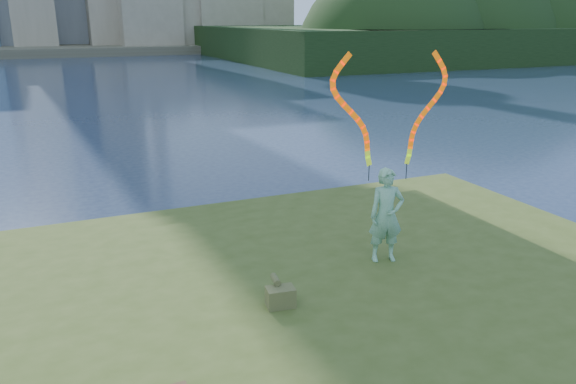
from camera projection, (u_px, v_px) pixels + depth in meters
name	position (u px, v px, depth m)	size (l,w,h in m)	color
ground	(200.00, 355.00, 9.04)	(320.00, 320.00, 0.00)	#1B2843
far_shore	(51.00, 47.00, 92.13)	(320.00, 40.00, 1.20)	#514B3B
wooded_hill	(485.00, 53.00, 84.08)	(78.00, 50.00, 63.00)	black
woman_with_ribbons	(388.00, 189.00, 10.26)	(2.06, 0.67, 4.15)	#166E41
canvas_bag	(280.00, 296.00, 8.90)	(0.48, 0.54, 0.42)	#454327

